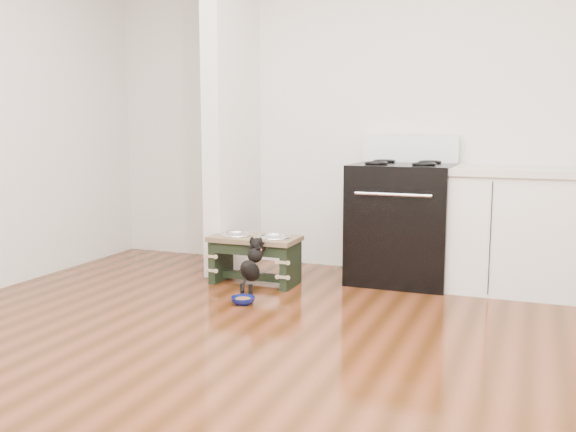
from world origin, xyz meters
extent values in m
plane|color=#3F1F0B|center=(0.00, 0.00, 0.00)|extent=(5.00, 5.00, 0.00)
plane|color=silver|center=(0.00, 2.50, 1.35)|extent=(5.00, 0.00, 5.00)
cube|color=silver|center=(-1.18, 2.10, 1.35)|extent=(0.15, 0.80, 2.70)
cube|color=black|center=(0.25, 2.15, 0.46)|extent=(0.76, 0.65, 0.92)
cube|color=black|center=(0.25, 1.84, 0.40)|extent=(0.58, 0.02, 0.50)
cylinder|color=silver|center=(0.25, 1.80, 0.72)|extent=(0.56, 0.02, 0.02)
cube|color=white|center=(0.25, 2.43, 1.03)|extent=(0.76, 0.08, 0.22)
torus|color=black|center=(0.07, 2.01, 0.93)|extent=(0.18, 0.18, 0.02)
torus|color=black|center=(0.43, 2.01, 0.93)|extent=(0.18, 0.18, 0.02)
torus|color=black|center=(0.07, 2.29, 0.93)|extent=(0.18, 0.18, 0.02)
torus|color=black|center=(0.43, 2.29, 0.93)|extent=(0.18, 0.18, 0.02)
cube|color=white|center=(1.23, 2.18, 0.43)|extent=(1.20, 0.60, 0.86)
cube|color=#BAB39F|center=(1.23, 2.18, 0.89)|extent=(1.24, 0.64, 0.05)
cube|color=black|center=(1.23, 1.92, 0.05)|extent=(1.20, 0.06, 0.10)
cube|color=black|center=(-1.08, 1.67, 0.17)|extent=(0.06, 0.32, 0.33)
cube|color=black|center=(-0.49, 1.67, 0.17)|extent=(0.06, 0.32, 0.33)
cube|color=black|center=(-0.78, 1.52, 0.29)|extent=(0.54, 0.03, 0.08)
cube|color=black|center=(-0.78, 1.67, 0.06)|extent=(0.54, 0.06, 0.06)
cube|color=brown|center=(-0.78, 1.67, 0.35)|extent=(0.67, 0.36, 0.04)
cylinder|color=silver|center=(-0.94, 1.67, 0.35)|extent=(0.23, 0.23, 0.04)
cylinder|color=silver|center=(-0.63, 1.67, 0.35)|extent=(0.23, 0.23, 0.04)
torus|color=silver|center=(-0.94, 1.67, 0.38)|extent=(0.26, 0.26, 0.02)
torus|color=silver|center=(-0.63, 1.67, 0.38)|extent=(0.26, 0.26, 0.02)
cylinder|color=black|center=(-0.69, 1.25, 0.05)|extent=(0.03, 0.03, 0.10)
cylinder|color=black|center=(-0.63, 1.25, 0.05)|extent=(0.03, 0.03, 0.10)
sphere|color=black|center=(-0.69, 1.24, 0.01)|extent=(0.04, 0.04, 0.04)
sphere|color=black|center=(-0.63, 1.24, 0.01)|extent=(0.04, 0.04, 0.04)
ellipsoid|color=black|center=(-0.66, 1.32, 0.18)|extent=(0.12, 0.27, 0.24)
sphere|color=black|center=(-0.66, 1.41, 0.28)|extent=(0.11, 0.11, 0.11)
sphere|color=black|center=(-0.66, 1.44, 0.36)|extent=(0.10, 0.10, 0.10)
sphere|color=black|center=(-0.69, 1.50, 0.36)|extent=(0.03, 0.03, 0.03)
sphere|color=black|center=(-0.63, 1.50, 0.36)|extent=(0.03, 0.03, 0.03)
cylinder|color=black|center=(-0.66, 1.21, 0.11)|extent=(0.02, 0.08, 0.09)
torus|color=#E74361|center=(-0.66, 1.42, 0.32)|extent=(0.09, 0.06, 0.08)
imported|color=#0B1353|center=(-0.62, 1.11, 0.03)|extent=(0.19, 0.19, 0.05)
cylinder|color=#562F18|center=(-0.62, 1.11, 0.03)|extent=(0.10, 0.10, 0.02)
camera|label=1|loc=(1.23, -2.75, 1.22)|focal=40.00mm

